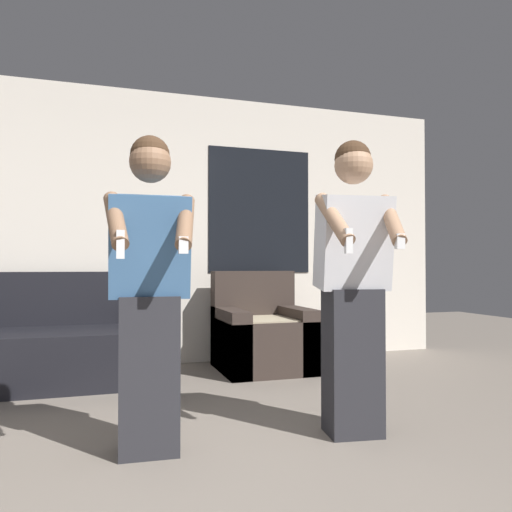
# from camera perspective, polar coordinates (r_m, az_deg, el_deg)

# --- Properties ---
(wall_back) EXTENTS (6.63, 0.07, 2.70)m
(wall_back) POSITION_cam_1_polar(r_m,az_deg,el_deg) (5.03, -13.32, 3.27)
(wall_back) COLOR silver
(wall_back) RESTS_ON ground_plane
(couch) EXTENTS (1.98, 0.99, 0.91)m
(couch) POSITION_cam_1_polar(r_m,az_deg,el_deg) (4.56, -23.29, -9.41)
(couch) COLOR black
(couch) RESTS_ON ground_plane
(armchair) EXTENTS (0.81, 0.84, 0.92)m
(armchair) POSITION_cam_1_polar(r_m,az_deg,el_deg) (4.73, 0.65, -9.10)
(armchair) COLOR #332823
(armchair) RESTS_ON ground_plane
(person_left) EXTENTS (0.47, 0.50, 1.64)m
(person_left) POSITION_cam_1_polar(r_m,az_deg,el_deg) (2.64, -12.08, -3.98)
(person_left) COLOR #28282D
(person_left) RESTS_ON ground_plane
(person_right) EXTENTS (0.46, 0.52, 1.69)m
(person_right) POSITION_cam_1_polar(r_m,az_deg,el_deg) (2.92, 11.05, -3.11)
(person_right) COLOR #28282D
(person_right) RESTS_ON ground_plane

